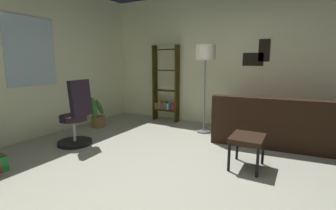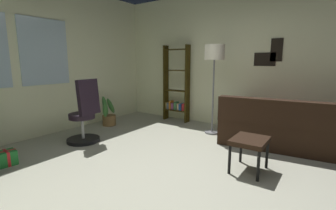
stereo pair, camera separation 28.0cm
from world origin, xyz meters
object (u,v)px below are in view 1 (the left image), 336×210
object	(u,v)px
bookshelf	(166,88)
floor_lamp	(206,58)
couch	(284,126)
potted_plant	(97,116)
office_chair	(76,120)
footstool	(247,140)

from	to	relation	value
bookshelf	floor_lamp	size ratio (longest dim) A/B	1.03
couch	potted_plant	world-z (taller)	couch
couch	office_chair	distance (m)	3.52
footstool	floor_lamp	bearing A→B (deg)	40.46
floor_lamp	footstool	bearing A→B (deg)	-139.54
couch	potted_plant	bearing A→B (deg)	102.37
couch	bookshelf	size ratio (longest dim) A/B	1.21
couch	office_chair	world-z (taller)	office_chair
footstool	office_chair	xyz separation A→B (m)	(-0.49, 2.68, 0.05)
couch	footstool	distance (m)	1.35
couch	office_chair	bearing A→B (deg)	120.53
couch	floor_lamp	size ratio (longest dim) A/B	1.25
bookshelf	potted_plant	size ratio (longest dim) A/B	2.68
footstool	bookshelf	bearing A→B (deg)	52.10
footstool	potted_plant	size ratio (longest dim) A/B	0.76
floor_lamp	potted_plant	distance (m)	2.58
floor_lamp	potted_plant	size ratio (longest dim) A/B	2.60
office_chair	floor_lamp	xyz separation A→B (m)	(1.76, -1.59, 1.02)
footstool	potted_plant	distance (m)	3.27
office_chair	footstool	bearing A→B (deg)	-79.70
potted_plant	office_chair	bearing A→B (deg)	-151.31
footstool	floor_lamp	size ratio (longest dim) A/B	0.29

